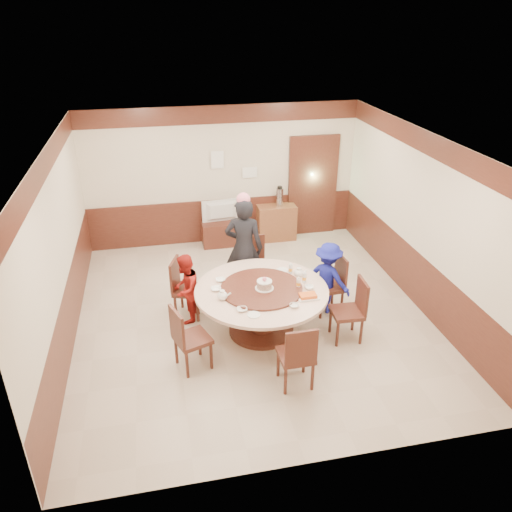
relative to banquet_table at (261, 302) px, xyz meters
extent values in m
plane|color=#C0AD9A|center=(-0.05, 0.47, -0.53)|extent=(6.00, 6.00, 0.00)
plane|color=white|center=(-0.05, 0.47, 2.27)|extent=(6.00, 6.00, 0.00)
cube|color=beige|center=(-0.05, 3.47, 0.87)|extent=(5.50, 0.04, 2.80)
cube|color=beige|center=(-0.05, -2.53, 0.87)|extent=(5.50, 0.04, 2.80)
cube|color=beige|center=(-2.80, 0.47, 0.87)|extent=(0.04, 6.00, 2.80)
cube|color=beige|center=(2.70, 0.47, 0.87)|extent=(0.04, 6.00, 2.80)
cube|color=#482016|center=(-0.05, 0.47, -0.08)|extent=(5.50, 6.00, 0.90)
cube|color=#482016|center=(-0.05, 0.47, 2.09)|extent=(5.50, 6.00, 0.35)
cube|color=#482016|center=(1.85, 3.42, 0.52)|extent=(1.05, 0.08, 2.18)
cube|color=#8EDC9D|center=(1.85, 3.44, 0.52)|extent=(0.88, 0.02, 2.05)
cylinder|color=#482016|center=(0.00, 0.00, -0.50)|extent=(0.99, 0.99, 0.06)
cylinder|color=#482016|center=(0.00, 0.00, -0.18)|extent=(0.40, 0.40, 0.65)
cylinder|color=beige|center=(0.00, 0.00, 0.19)|extent=(1.98, 1.98, 0.05)
cylinder|color=#482016|center=(0.00, 0.00, 0.23)|extent=(1.21, 1.21, 0.03)
cube|color=#482016|center=(1.17, 0.35, -0.08)|extent=(0.47, 0.47, 0.06)
cube|color=#482016|center=(1.38, 0.37, 0.19)|extent=(0.07, 0.42, 0.50)
cube|color=#482016|center=(1.17, 0.35, -0.32)|extent=(0.36, 0.36, 0.42)
cube|color=#482016|center=(0.18, 1.21, -0.08)|extent=(0.48, 0.48, 0.06)
cube|color=#482016|center=(0.16, 1.41, 0.19)|extent=(0.42, 0.08, 0.50)
cube|color=#482016|center=(0.18, 1.21, -0.32)|extent=(0.36, 0.36, 0.42)
cube|color=#482016|center=(-1.03, 0.70, -0.08)|extent=(0.56, 0.56, 0.06)
cube|color=#482016|center=(-1.23, 0.77, 0.19)|extent=(0.18, 0.41, 0.50)
cube|color=#482016|center=(-1.03, 0.70, -0.32)|extent=(0.36, 0.36, 0.42)
cube|color=#482016|center=(-1.09, -0.61, -0.08)|extent=(0.56, 0.56, 0.06)
cube|color=#482016|center=(-1.29, -0.68, 0.19)|extent=(0.18, 0.41, 0.50)
cube|color=#482016|center=(-1.09, -0.61, -0.32)|extent=(0.36, 0.36, 0.42)
cube|color=#482016|center=(0.18, -1.23, -0.08)|extent=(0.45, 0.45, 0.06)
cube|color=#482016|center=(0.19, -1.44, 0.19)|extent=(0.42, 0.05, 0.50)
cube|color=#482016|center=(0.18, -1.23, -0.32)|extent=(0.36, 0.36, 0.42)
cube|color=#482016|center=(1.19, -0.42, -0.08)|extent=(0.46, 0.46, 0.06)
cube|color=#482016|center=(1.40, -0.43, 0.19)|extent=(0.06, 0.42, 0.50)
cube|color=#482016|center=(1.19, -0.42, -0.32)|extent=(0.36, 0.36, 0.42)
imported|color=black|center=(-0.04, 1.17, 0.34)|extent=(0.74, 0.61, 1.75)
imported|color=#A11A15|center=(-1.08, 0.55, 0.03)|extent=(0.62, 0.68, 1.14)
imported|color=navy|center=(1.17, 0.38, 0.07)|extent=(0.85, 0.88, 1.20)
cylinder|color=white|center=(0.03, -0.04, 0.25)|extent=(0.28, 0.28, 0.01)
cylinder|color=tan|center=(0.03, -0.04, 0.31)|extent=(0.22, 0.22, 0.10)
cylinder|color=white|center=(0.03, -0.04, 0.37)|extent=(0.22, 0.22, 0.01)
sphere|color=pink|center=(0.03, -0.04, 0.41)|extent=(0.06, 0.06, 0.06)
ellipsoid|color=white|center=(-0.60, -0.16, 0.28)|extent=(0.17, 0.15, 0.13)
ellipsoid|color=white|center=(0.64, 0.26, 0.28)|extent=(0.17, 0.15, 0.13)
imported|color=white|center=(-0.56, 0.37, 0.23)|extent=(0.14, 0.14, 0.04)
imported|color=white|center=(0.34, -0.57, 0.24)|extent=(0.13, 0.13, 0.04)
imported|color=white|center=(-0.38, -0.51, 0.23)|extent=(0.14, 0.14, 0.04)
imported|color=white|center=(0.69, -0.13, 0.24)|extent=(0.14, 0.14, 0.04)
imported|color=white|center=(-0.66, 0.11, 0.24)|extent=(0.15, 0.15, 0.04)
cylinder|color=white|center=(-0.25, -0.65, 0.22)|extent=(0.18, 0.18, 0.01)
cylinder|color=white|center=(0.45, 0.50, 0.22)|extent=(0.18, 0.18, 0.01)
cube|color=white|center=(0.60, -0.37, 0.23)|extent=(0.30, 0.20, 0.02)
cube|color=#E35B19|center=(0.60, -0.37, 0.26)|extent=(0.24, 0.15, 0.04)
cylinder|color=white|center=(0.54, -0.08, 0.30)|extent=(0.06, 0.06, 0.16)
cylinder|color=white|center=(0.67, 0.06, 0.30)|extent=(0.06, 0.06, 0.16)
cylinder|color=white|center=(0.54, 0.38, 0.30)|extent=(0.06, 0.06, 0.16)
cube|color=#482016|center=(-0.12, 3.22, -0.28)|extent=(0.85, 0.45, 0.50)
imported|color=gray|center=(-0.12, 3.22, 0.19)|extent=(0.80, 0.17, 0.46)
cube|color=brown|center=(1.04, 3.25, -0.16)|extent=(0.80, 0.40, 0.75)
cylinder|color=silver|center=(1.10, 3.25, 0.41)|extent=(0.15, 0.15, 0.38)
cube|color=white|center=(-0.15, 3.43, 1.22)|extent=(0.25, 0.00, 0.35)
cube|color=white|center=(0.50, 3.43, 0.92)|extent=(0.30, 0.00, 0.22)
camera|label=1|loc=(-1.38, -6.18, 3.97)|focal=35.00mm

